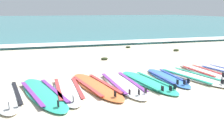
% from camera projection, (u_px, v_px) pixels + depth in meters
% --- Properties ---
extents(ground_plane, '(80.00, 80.00, 0.00)m').
position_uv_depth(ground_plane, '(139.00, 88.00, 5.94)').
color(ground_plane, beige).
extents(sea, '(80.00, 60.00, 0.10)m').
position_uv_depth(sea, '(45.00, 20.00, 40.28)').
color(sea, teal).
rests_on(sea, ground).
extents(wave_foam_strip, '(80.00, 1.24, 0.11)m').
position_uv_depth(wave_foam_strip, '(80.00, 44.00, 12.88)').
color(wave_foam_strip, white).
rests_on(wave_foam_strip, ground).
extents(surfboard_1, '(0.89, 2.40, 0.18)m').
position_uv_depth(surfboard_1, '(6.00, 95.00, 5.32)').
color(surfboard_1, white).
rests_on(surfboard_1, ground).
extents(surfboard_2, '(1.17, 2.64, 0.18)m').
position_uv_depth(surfboard_2, '(43.00, 93.00, 5.46)').
color(surfboard_2, '#2DB793').
rests_on(surfboard_2, ground).
extents(surfboard_3, '(0.65, 2.32, 0.18)m').
position_uv_depth(surfboard_3, '(68.00, 89.00, 5.71)').
color(surfboard_3, white).
rests_on(surfboard_3, ground).
extents(surfboard_4, '(1.02, 2.55, 0.18)m').
position_uv_depth(surfboard_4, '(96.00, 86.00, 5.98)').
color(surfboard_4, orange).
rests_on(surfboard_4, ground).
extents(surfboard_5, '(0.64, 2.55, 0.18)m').
position_uv_depth(surfboard_5, '(122.00, 83.00, 6.17)').
color(surfboard_5, white).
rests_on(surfboard_5, ground).
extents(surfboard_6, '(0.87, 2.38, 0.18)m').
position_uv_depth(surfboard_6, '(147.00, 82.00, 6.31)').
color(surfboard_6, '#2DB793').
rests_on(surfboard_6, ground).
extents(surfboard_7, '(0.51, 2.03, 0.18)m').
position_uv_depth(surfboard_7, '(167.00, 78.00, 6.70)').
color(surfboard_7, '#3875CC').
rests_on(surfboard_7, ground).
extents(surfboard_8, '(1.09, 2.51, 0.18)m').
position_uv_depth(surfboard_8, '(191.00, 76.00, 6.82)').
color(surfboard_8, silver).
rests_on(surfboard_8, ground).
extents(surfboard_9, '(0.60, 2.02, 0.18)m').
position_uv_depth(surfboard_9, '(203.00, 72.00, 7.34)').
color(surfboard_9, white).
rests_on(surfboard_9, ground).
extents(surfboard_10, '(0.80, 1.96, 0.18)m').
position_uv_depth(surfboard_10, '(224.00, 71.00, 7.42)').
color(surfboard_10, silver).
rests_on(surfboard_10, ground).
extents(seaweed_clump_near_shoreline, '(0.24, 0.19, 0.08)m').
position_uv_depth(seaweed_clump_near_shoreline, '(128.00, 47.00, 12.05)').
color(seaweed_clump_near_shoreline, '#2D381E').
rests_on(seaweed_clump_near_shoreline, ground).
extents(seaweed_clump_mid_sand, '(0.25, 0.20, 0.09)m').
position_uv_depth(seaweed_clump_mid_sand, '(104.00, 59.00, 9.22)').
color(seaweed_clump_mid_sand, '#2D381E').
rests_on(seaweed_clump_mid_sand, ground).
extents(seaweed_clump_by_the_boards, '(0.26, 0.21, 0.09)m').
position_uv_depth(seaweed_clump_by_the_boards, '(176.00, 50.00, 11.14)').
color(seaweed_clump_by_the_boards, '#2D381E').
rests_on(seaweed_clump_by_the_boards, ground).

